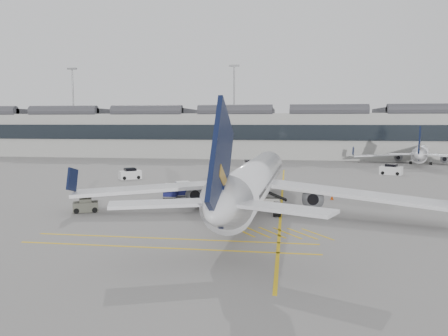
# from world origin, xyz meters

# --- Properties ---
(ground) EXTENTS (220.00, 220.00, 0.00)m
(ground) POSITION_xyz_m (0.00, 0.00, 0.00)
(ground) COLOR gray
(ground) RESTS_ON ground
(terminal) EXTENTS (200.00, 20.45, 12.40)m
(terminal) POSITION_xyz_m (0.00, 71.93, 6.14)
(terminal) COLOR #9E9E99
(terminal) RESTS_ON ground
(light_masts) EXTENTS (113.00, 0.60, 25.45)m
(light_masts) POSITION_xyz_m (-1.67, 86.00, 14.49)
(light_masts) COLOR slate
(light_masts) RESTS_ON ground
(apron_markings) EXTENTS (0.25, 60.00, 0.01)m
(apron_markings) POSITION_xyz_m (10.00, 10.00, 0.01)
(apron_markings) COLOR gold
(apron_markings) RESTS_ON ground
(airliner_main) EXTENTS (36.26, 39.68, 10.54)m
(airliner_main) POSITION_xyz_m (7.28, 0.98, 3.10)
(airliner_main) COLOR silver
(airliner_main) RESTS_ON ground
(airliner_far) EXTENTS (26.87, 29.82, 8.20)m
(airliner_far) POSITION_xyz_m (38.95, 56.35, 2.41)
(airliner_far) COLOR silver
(airliner_far) RESTS_ON ground
(belt_loader) EXTENTS (4.65, 1.62, 1.91)m
(belt_loader) POSITION_xyz_m (7.76, 5.40, 0.56)
(belt_loader) COLOR #BBB9B1
(belt_loader) RESTS_ON ground
(baggage_cart_a) EXTENTS (1.71, 1.43, 1.74)m
(baggage_cart_a) POSITION_xyz_m (5.24, 8.14, 0.93)
(baggage_cart_a) COLOR gray
(baggage_cart_a) RESTS_ON ground
(baggage_cart_b) EXTENTS (2.16, 2.03, 1.80)m
(baggage_cart_b) POSITION_xyz_m (-1.84, 8.97, 0.96)
(baggage_cart_b) COLOR gray
(baggage_cart_b) RESTS_ON ground
(baggage_cart_c) EXTENTS (1.60, 1.33, 1.68)m
(baggage_cart_c) POSITION_xyz_m (-3.02, 7.61, 0.90)
(baggage_cart_c) COLOR gray
(baggage_cart_c) RESTS_ON ground
(baggage_cart_d) EXTENTS (1.77, 1.51, 1.72)m
(baggage_cart_d) POSITION_xyz_m (1.14, 8.43, 0.92)
(baggage_cart_d) COLOR gray
(baggage_cart_d) RESTS_ON ground
(ramp_agent_a) EXTENTS (0.81, 0.64, 1.94)m
(ramp_agent_a) POSITION_xyz_m (5.42, 5.12, 0.97)
(ramp_agent_a) COLOR #FF530D
(ramp_agent_a) RESTS_ON ground
(ramp_agent_b) EXTENTS (1.04, 0.92, 1.80)m
(ramp_agent_b) POSITION_xyz_m (5.91, 2.69, 0.90)
(ramp_agent_b) COLOR #E8510C
(ramp_agent_b) RESTS_ON ground
(pushback_tug) EXTENTS (2.77, 2.31, 1.34)m
(pushback_tug) POSITION_xyz_m (-9.27, -1.41, 0.60)
(pushback_tug) COLOR #4C4D41
(pushback_tug) RESTS_ON ground
(safety_cone_nose) EXTENTS (0.34, 0.34, 0.47)m
(safety_cone_nose) POSITION_xyz_m (12.86, 18.71, 0.23)
(safety_cone_nose) COLOR #F24C0A
(safety_cone_nose) RESTS_ON ground
(safety_cone_engine) EXTENTS (0.40, 0.40, 0.55)m
(safety_cone_engine) POSITION_xyz_m (15.73, 9.10, 0.28)
(safety_cone_engine) COLOR #F24C0A
(safety_cone_engine) RESTS_ON ground
(service_van_left) EXTENTS (3.70, 3.28, 1.72)m
(service_van_left) POSITION_xyz_m (-13.89, 23.56, 0.77)
(service_van_left) COLOR silver
(service_van_left) RESTS_ON ground
(service_van_mid) EXTENTS (3.03, 4.34, 2.02)m
(service_van_mid) POSITION_xyz_m (3.91, 37.80, 0.91)
(service_van_mid) COLOR silver
(service_van_mid) RESTS_ON ground
(service_van_right) EXTENTS (3.99, 3.09, 1.84)m
(service_van_right) POSITION_xyz_m (28.14, 35.41, 0.82)
(service_van_right) COLOR silver
(service_van_right) RESTS_ON ground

